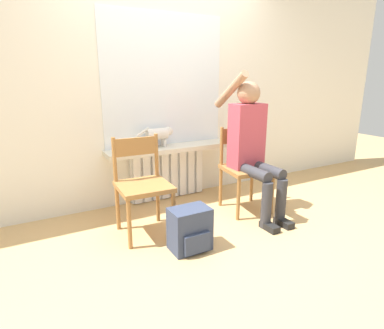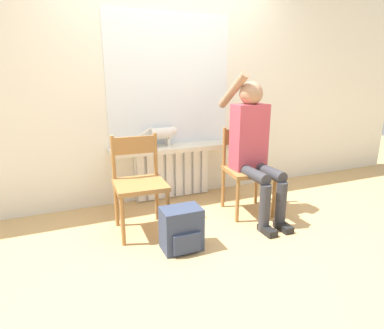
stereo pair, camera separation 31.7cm
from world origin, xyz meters
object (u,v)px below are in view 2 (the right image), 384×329
Objects in this scene: backpack at (182,229)px; chair_right at (247,168)px; person at (254,143)px; cat at (163,133)px; chair_left at (139,182)px.

chair_right is at bearing 27.61° from backpack.
person is 1.14m from backpack.
backpack is at bearing -100.59° from cat.
person is (1.13, -0.10, 0.29)m from chair_left.
chair_right reaches higher than cat.
chair_right reaches higher than backpack.
chair_right is at bearing -41.18° from cat.
person is at bearing -45.73° from cat.
chair_left is 2.43× the size of backpack.
chair_left reaches higher than backpack.
backpack is (0.22, -0.48, -0.29)m from chair_left.
chair_right is 0.99m from cat.
chair_left is at bearing 174.81° from person.
backpack is at bearing -62.38° from chair_left.
chair_left is 0.61× the size of person.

